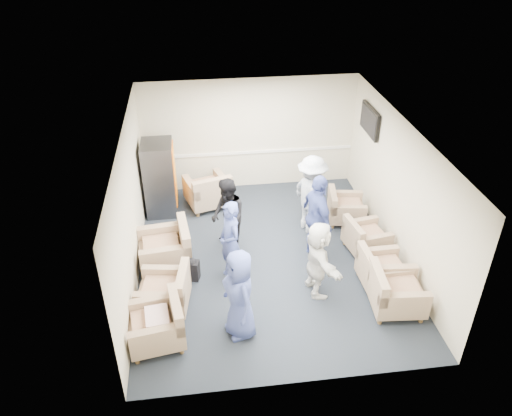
{
  "coord_description": "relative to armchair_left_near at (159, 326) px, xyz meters",
  "views": [
    {
      "loc": [
        -1.26,
        -7.74,
        6.08
      ],
      "look_at": [
        -0.21,
        0.2,
        1.07
      ],
      "focal_mm": 35.0,
      "sensor_mm": 36.0,
      "label": 1
    }
  ],
  "objects": [
    {
      "name": "armchair_left_mid",
      "position": [
        0.11,
        0.77,
        -0.0
      ],
      "size": [
        0.95,
        0.95,
        0.67
      ],
      "rotation": [
        0.0,
        0.0,
        -1.72
      ],
      "color": "#91775E",
      "rests_on": "floor"
    },
    {
      "name": "person_back_right",
      "position": [
        3.07,
        2.81,
        0.52
      ],
      "size": [
        0.97,
        1.26,
        1.72
      ],
      "primitive_type": "imported",
      "rotation": [
        0.0,
        0.0,
        1.92
      ],
      "color": "silver",
      "rests_on": "floor"
    },
    {
      "name": "chair_rail",
      "position": [
        2.04,
        4.89,
        0.56
      ],
      "size": [
        4.98,
        0.04,
        0.06
      ],
      "primitive_type": "cube",
      "color": "silver",
      "rests_on": "back_wall"
    },
    {
      "name": "person_mid_right",
      "position": [
        2.97,
        1.89,
        0.55
      ],
      "size": [
        0.65,
        1.11,
        1.78
      ],
      "primitive_type": "imported",
      "rotation": [
        0.0,
        0.0,
        1.79
      ],
      "color": "#3E4D95",
      "rests_on": "floor"
    },
    {
      "name": "right_wall",
      "position": [
        4.54,
        1.91,
        1.01
      ],
      "size": [
        0.02,
        6.0,
        2.7
      ],
      "primitive_type": "cube",
      "color": "beige",
      "rests_on": "floor"
    },
    {
      "name": "armchair_corner",
      "position": [
        0.99,
        4.04,
        0.03
      ],
      "size": [
        1.14,
        1.14,
        0.73
      ],
      "rotation": [
        0.0,
        0.0,
        3.43
      ],
      "color": "#91775E",
      "rests_on": "floor"
    },
    {
      "name": "ceiling",
      "position": [
        2.04,
        1.91,
        2.36
      ],
      "size": [
        6.0,
        6.0,
        0.0
      ],
      "primitive_type": "plane",
      "rotation": [
        3.14,
        0.0,
        0.0
      ],
      "color": "silver",
      "rests_on": "back_wall"
    },
    {
      "name": "armchair_left_near",
      "position": [
        0.0,
        0.0,
        0.0
      ],
      "size": [
        0.97,
        0.97,
        0.68
      ],
      "rotation": [
        0.0,
        0.0,
        -1.41
      ],
      "color": "#91775E",
      "rests_on": "floor"
    },
    {
      "name": "left_wall",
      "position": [
        -0.46,
        1.91,
        1.01
      ],
      "size": [
        0.02,
        6.0,
        2.7
      ],
      "primitive_type": "cube",
      "color": "beige",
      "rests_on": "floor"
    },
    {
      "name": "person_front_left",
      "position": [
        1.29,
        0.04,
        0.46
      ],
      "size": [
        0.72,
        0.9,
        1.6
      ],
      "primitive_type": "imported",
      "rotation": [
        0.0,
        0.0,
        -1.27
      ],
      "color": "#3E4D95",
      "rests_on": "floor"
    },
    {
      "name": "person_mid_left",
      "position": [
        1.27,
        1.44,
        0.47
      ],
      "size": [
        0.57,
        0.69,
        1.61
      ],
      "primitive_type": "imported",
      "rotation": [
        0.0,
        0.0,
        -1.22
      ],
      "color": "#3E4D95",
      "rests_on": "floor"
    },
    {
      "name": "armchair_right_midfar",
      "position": [
        3.98,
        1.91,
        -0.04
      ],
      "size": [
        0.87,
        0.87,
        0.61
      ],
      "rotation": [
        0.0,
        0.0,
        1.74
      ],
      "color": "#91775E",
      "rests_on": "floor"
    },
    {
      "name": "floor",
      "position": [
        2.04,
        1.91,
        -0.34
      ],
      "size": [
        6.0,
        6.0,
        0.0
      ],
      "primitive_type": "plane",
      "color": "black",
      "rests_on": "ground"
    },
    {
      "name": "person_back_left",
      "position": [
        1.3,
        2.33,
        0.45
      ],
      "size": [
        0.79,
        0.91,
        1.57
      ],
      "primitive_type": "imported",
      "rotation": [
        0.0,
        0.0,
        -1.28
      ],
      "color": "black",
      "rests_on": "floor"
    },
    {
      "name": "pillow",
      "position": [
        -0.01,
        -0.01,
        0.18
      ],
      "size": [
        0.41,
        0.51,
        0.14
      ],
      "primitive_type": "cube",
      "rotation": [
        0.0,
        0.0,
        -1.45
      ],
      "color": "beige",
      "rests_on": "armchair_left_near"
    },
    {
      "name": "back_wall",
      "position": [
        2.04,
        4.91,
        1.01
      ],
      "size": [
        5.0,
        0.02,
        2.7
      ],
      "primitive_type": "cube",
      "color": "beige",
      "rests_on": "floor"
    },
    {
      "name": "armchair_right_near",
      "position": [
        3.95,
        0.24,
        0.01
      ],
      "size": [
        0.94,
        0.94,
        0.69
      ],
      "rotation": [
        0.0,
        0.0,
        1.49
      ],
      "color": "#91775E",
      "rests_on": "floor"
    },
    {
      "name": "vending_machine",
      "position": [
        -0.05,
        3.99,
        0.5
      ],
      "size": [
        0.68,
        0.79,
        1.67
      ],
      "color": "#45464C",
      "rests_on": "floor"
    },
    {
      "name": "person_front_right",
      "position": [
        2.75,
        0.85,
        0.39
      ],
      "size": [
        0.56,
        1.38,
        1.45
      ],
      "primitive_type": "imported",
      "rotation": [
        0.0,
        0.0,
        1.67
      ],
      "color": "white",
      "rests_on": "floor"
    },
    {
      "name": "backpack",
      "position": [
        0.54,
        1.49,
        -0.1
      ],
      "size": [
        0.32,
        0.26,
        0.47
      ],
      "rotation": [
        0.0,
        0.0,
        -0.27
      ],
      "color": "black",
      "rests_on": "floor"
    },
    {
      "name": "front_wall",
      "position": [
        2.04,
        -1.09,
        1.01
      ],
      "size": [
        5.0,
        0.02,
        2.7
      ],
      "primitive_type": "cube",
      "color": "beige",
      "rests_on": "floor"
    },
    {
      "name": "armchair_left_far",
      "position": [
        0.12,
        1.95,
        0.04
      ],
      "size": [
        1.04,
        1.04,
        0.76
      ],
      "rotation": [
        0.0,
        0.0,
        -1.46
      ],
      "color": "#91775E",
      "rests_on": "floor"
    },
    {
      "name": "armchair_right_far",
      "position": [
        3.89,
        3.05,
        -0.04
      ],
      "size": [
        0.87,
        0.87,
        0.61
      ],
      "rotation": [
        0.0,
        0.0,
        1.42
      ],
      "color": "#91775E",
      "rests_on": "floor"
    },
    {
      "name": "armchair_right_midnear",
      "position": [
        3.93,
        0.87,
        -0.02
      ],
      "size": [
        0.81,
        0.81,
        0.63
      ],
      "rotation": [
        0.0,
        0.0,
        1.59
      ],
      "color": "#91775E",
      "rests_on": "floor"
    },
    {
      "name": "tv",
      "position": [
        4.48,
        3.71,
        1.71
      ],
      "size": [
        0.1,
        1.0,
        0.58
      ],
      "color": "black",
      "rests_on": "right_wall"
    }
  ]
}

